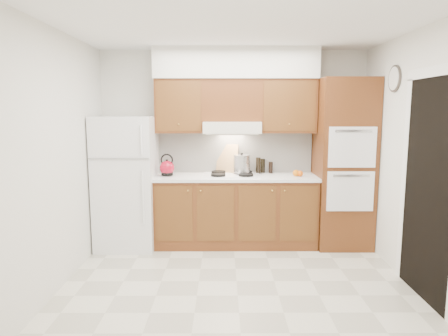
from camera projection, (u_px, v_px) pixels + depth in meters
name	position (u px, v px, depth m)	size (l,w,h in m)	color
floor	(237.00, 281.00, 4.23)	(3.60, 3.60, 0.00)	beige
ceiling	(238.00, 27.00, 3.86)	(3.60, 3.60, 0.00)	white
wall_back	(233.00, 146.00, 5.53)	(3.60, 0.02, 2.60)	silver
wall_left	(60.00, 160.00, 4.04)	(0.02, 3.00, 2.60)	silver
wall_right	(414.00, 160.00, 4.05)	(0.02, 3.00, 2.60)	silver
fridge	(127.00, 182.00, 5.23)	(0.75, 0.72, 1.72)	white
base_cabinets	(235.00, 211.00, 5.36)	(2.11, 0.60, 0.90)	brown
countertop	(236.00, 177.00, 5.28)	(2.13, 0.62, 0.04)	white
backsplash	(235.00, 152.00, 5.53)	(2.11, 0.03, 0.56)	white
oven_cabinet	(343.00, 164.00, 5.24)	(0.70, 0.65, 2.20)	brown
upper_cab_left	(180.00, 106.00, 5.29)	(0.63, 0.33, 0.70)	brown
upper_cab_right	(288.00, 106.00, 5.29)	(0.73, 0.33, 0.70)	brown
range_hood	(232.00, 127.00, 5.27)	(0.75, 0.45, 0.15)	silver
upper_cab_over_hood	(232.00, 101.00, 5.28)	(0.75, 0.33, 0.55)	brown
soffit	(236.00, 64.00, 5.19)	(2.13, 0.36, 0.40)	silver
cooktop	(232.00, 175.00, 5.29)	(0.74, 0.50, 0.01)	white
doorway	(429.00, 191.00, 3.74)	(0.02, 0.90, 2.10)	black
wall_clock	(395.00, 79.00, 4.47)	(0.30, 0.30, 0.02)	#3F3833
kettle	(167.00, 168.00, 5.24)	(0.19, 0.19, 0.19)	maroon
cutting_board	(227.00, 158.00, 5.49)	(0.30, 0.02, 0.40)	tan
stock_pot	(242.00, 164.00, 5.34)	(0.22, 0.22, 0.23)	#BCBCC1
condiment_a	(258.00, 166.00, 5.43)	(0.06, 0.06, 0.22)	black
condiment_b	(263.00, 166.00, 5.52)	(0.06, 0.06, 0.19)	black
condiment_c	(271.00, 167.00, 5.48)	(0.05, 0.05, 0.16)	black
orange_near	(300.00, 173.00, 5.21)	(0.08, 0.08, 0.08)	orange
orange_far	(296.00, 173.00, 5.22)	(0.09, 0.09, 0.09)	orange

